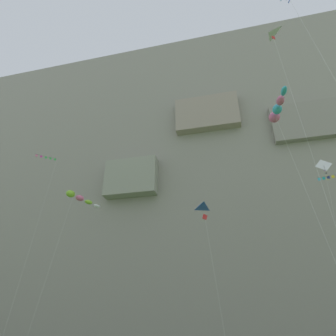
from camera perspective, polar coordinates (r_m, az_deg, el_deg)
cliff_face at (r=78.35m, az=9.34°, el=-0.71°), size 180.00×28.05×78.86m
kite_delta_low_left at (r=26.80m, az=8.43°, el=-9.94°), size 1.83×2.52×12.21m
kite_banner_upper_mid at (r=43.37m, az=-24.09°, el=-2.46°), size 3.07×3.51×24.97m
kite_delta_mid_center at (r=30.22m, az=20.11°, el=22.72°), size 1.49×5.62×27.44m
kite_windsock_upper_right at (r=23.40m, az=21.06°, el=10.79°), size 2.21×4.07×18.08m
kite_diamond_front_field at (r=45.55m, az=28.90°, el=-0.10°), size 3.64×3.68×24.08m
kite_windsock_high_center at (r=39.62m, az=-17.45°, el=-5.73°), size 2.86×8.60×18.51m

